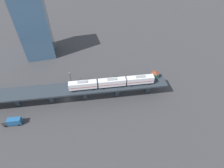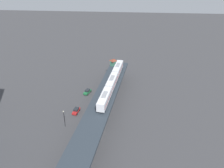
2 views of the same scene
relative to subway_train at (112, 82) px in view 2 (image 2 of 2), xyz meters
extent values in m
plane|color=#38383A|center=(4.11, 20.60, -9.53)|extent=(400.00, 400.00, 0.00)
cube|color=#283039|center=(4.11, 20.60, -2.94)|extent=(20.27, 92.31, 0.80)
cube|color=#333D47|center=(-0.89, -17.57, -6.43)|extent=(2.02, 2.02, 6.19)
cube|color=#333D47|center=(1.06, -2.70, -6.43)|extent=(2.02, 2.02, 6.19)
cube|color=#333D47|center=(3.01, 12.17, -6.43)|extent=(2.02, 2.02, 6.19)
cube|color=#333D47|center=(4.95, 27.05, -6.43)|extent=(2.02, 2.02, 6.19)
cube|color=silver|center=(-1.64, -12.49, 0.00)|extent=(4.33, 12.26, 3.10)
cube|color=#B21E1E|center=(-1.64, -12.49, -0.30)|extent=(4.34, 12.03, 0.24)
cube|color=gray|center=(-1.64, -12.49, 1.73)|extent=(1.93, 4.35, 0.36)
cylinder|color=black|center=(-3.36, -16.50, -2.12)|extent=(0.33, 0.86, 0.84)
cylinder|color=black|center=(-1.00, -16.81, -2.12)|extent=(0.33, 0.86, 0.84)
cylinder|color=black|center=(-2.27, -8.17, -2.12)|extent=(0.33, 0.86, 0.84)
cylinder|color=black|center=(0.09, -8.48, -2.12)|extent=(0.33, 0.86, 0.84)
cube|color=silver|center=(0.00, 0.00, 0.00)|extent=(4.33, 12.26, 3.10)
cube|color=#B21E1E|center=(0.00, 0.00, -0.30)|extent=(4.34, 12.03, 0.24)
cube|color=gray|center=(0.00, 0.00, 1.73)|extent=(1.93, 4.35, 0.36)
cylinder|color=black|center=(-1.73, -4.01, -2.12)|extent=(0.33, 0.86, 0.84)
cylinder|color=black|center=(0.63, -4.32, -2.12)|extent=(0.33, 0.86, 0.84)
cylinder|color=black|center=(-0.63, 4.32, -2.12)|extent=(0.33, 0.86, 0.84)
cylinder|color=black|center=(1.73, 4.01, -2.12)|extent=(0.33, 0.86, 0.84)
cube|color=silver|center=(1.64, 12.49, 0.00)|extent=(4.33, 12.26, 3.10)
cube|color=#B21E1E|center=(1.64, 12.49, -0.30)|extent=(4.34, 12.03, 0.24)
cube|color=gray|center=(1.64, 12.49, 1.73)|extent=(1.93, 4.35, 0.36)
cylinder|color=black|center=(-0.09, 8.48, -2.12)|extent=(0.33, 0.86, 0.84)
cylinder|color=black|center=(2.27, 8.17, -2.12)|extent=(0.33, 0.86, 0.84)
cylinder|color=black|center=(1.00, 16.81, -2.12)|extent=(0.33, 0.86, 0.84)
cylinder|color=black|center=(3.36, 16.50, -2.12)|extent=(0.33, 0.86, 0.84)
cube|color=#33604C|center=(1.06, -21.18, -1.29)|extent=(3.14, 3.14, 2.50)
pyramid|color=brown|center=(1.06, -21.18, 0.41)|extent=(3.61, 3.61, 0.90)
cube|color=#1E6638|center=(11.50, -5.38, -8.80)|extent=(3.17, 4.75, 0.80)
cube|color=#1E2328|center=(11.45, -5.52, -8.02)|extent=(2.28, 2.62, 0.76)
cylinder|color=black|center=(10.22, -6.44, -9.20)|extent=(0.45, 0.70, 0.66)
cylinder|color=black|center=(11.83, -7.02, -9.20)|extent=(0.45, 0.70, 0.66)
cylinder|color=black|center=(11.18, -3.75, -9.20)|extent=(0.45, 0.70, 0.66)
cylinder|color=black|center=(12.79, -4.32, -9.20)|extent=(0.45, 0.70, 0.66)
cube|color=#AD1E1E|center=(13.38, 8.96, -8.80)|extent=(2.52, 4.64, 0.80)
cube|color=#1E2328|center=(13.36, 8.81, -8.02)|extent=(1.99, 2.45, 0.76)
cylinder|color=black|center=(12.30, 7.70, -9.20)|extent=(0.35, 0.69, 0.66)
cylinder|color=black|center=(13.98, 7.41, -9.20)|extent=(0.35, 0.69, 0.66)
cylinder|color=black|center=(12.78, 10.52, -9.20)|extent=(0.35, 0.69, 0.66)
cylinder|color=black|center=(14.47, 10.23, -9.20)|extent=(0.35, 0.69, 0.66)
cylinder|color=black|center=(15.51, 17.36, -6.28)|extent=(0.20, 0.20, 6.50)
sphere|color=beige|center=(15.51, 17.36, -2.81)|extent=(0.44, 0.44, 0.44)
camera|label=1|loc=(-54.69, 15.14, 50.47)|focal=28.00mm
camera|label=2|loc=(-6.29, 76.48, 43.05)|focal=35.00mm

